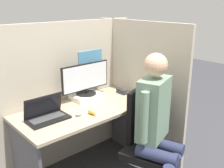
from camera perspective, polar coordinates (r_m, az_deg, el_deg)
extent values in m
cube|color=#B7AD99|center=(2.95, -10.27, -2.19)|extent=(1.89, 0.04, 1.58)
cube|color=#4C8EB7|center=(3.04, -4.66, 4.05)|extent=(0.33, 0.01, 0.35)
cube|color=#B7AD99|center=(3.06, 5.66, -1.22)|extent=(0.04, 1.32, 1.58)
cube|color=tan|center=(2.68, -5.99, -5.52)|extent=(1.39, 0.69, 0.03)
cube|color=#4C4C51|center=(2.58, -18.11, -16.75)|extent=(0.03, 0.58, 0.71)
cube|color=#4C4C51|center=(3.23, 3.79, -8.46)|extent=(0.03, 0.58, 0.71)
cube|color=white|center=(2.92, -5.60, -2.65)|extent=(0.33, 0.23, 0.05)
cylinder|color=black|center=(2.91, -5.62, -2.04)|extent=(0.22, 0.22, 0.01)
cylinder|color=black|center=(2.90, -5.64, -1.46)|extent=(0.04, 0.04, 0.05)
cube|color=black|center=(2.85, -5.80, 1.58)|extent=(0.60, 0.02, 0.29)
cube|color=silver|center=(2.84, -5.64, 1.53)|extent=(0.57, 0.00, 0.27)
cube|color=black|center=(2.47, -13.68, -7.48)|extent=(0.37, 0.20, 0.02)
cube|color=#424242|center=(2.48, -13.87, -7.13)|extent=(0.32, 0.11, 0.00)
cube|color=black|center=(2.49, -14.74, -4.59)|extent=(0.37, 0.05, 0.20)
cube|color=black|center=(2.49, -14.68, -4.62)|extent=(0.33, 0.04, 0.18)
ellipsoid|color=gray|center=(2.51, -7.33, -6.59)|extent=(0.06, 0.05, 0.03)
cube|color=#2D2D33|center=(3.06, 2.12, -1.62)|extent=(0.05, 0.13, 0.05)
cone|color=orange|center=(2.49, -3.99, -6.47)|extent=(0.04, 0.11, 0.04)
cylinder|color=green|center=(2.54, -4.94, -6.00)|extent=(0.02, 0.02, 0.02)
cube|color=black|center=(2.54, 8.54, -14.26)|extent=(0.58, 0.58, 0.07)
cube|color=black|center=(2.60, 5.81, -6.08)|extent=(0.43, 0.19, 0.51)
cylinder|color=#282D4C|center=(2.32, 9.66, -15.04)|extent=(0.22, 0.37, 0.11)
cylinder|color=#282D4C|center=(2.47, 11.16, -12.99)|extent=(0.22, 0.37, 0.11)
cube|color=gray|center=(2.34, 9.02, -5.40)|extent=(0.39, 0.30, 0.56)
sphere|color=#D8A884|center=(2.22, 9.51, 4.15)|extent=(0.20, 0.20, 0.20)
cylinder|color=gray|center=(2.17, 7.05, -7.29)|extent=(0.07, 0.07, 0.45)
cylinder|color=gray|center=(2.52, 10.69, -3.77)|extent=(0.07, 0.07, 0.45)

